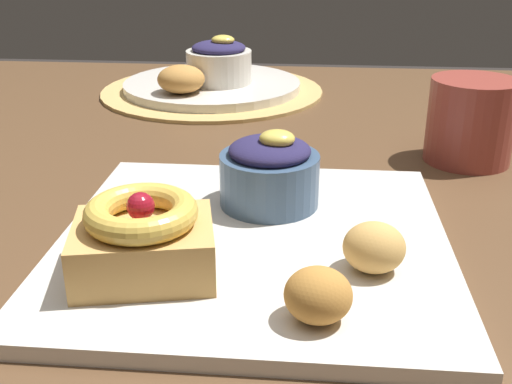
# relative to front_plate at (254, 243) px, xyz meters

# --- Properties ---
(dining_table) EXTENTS (1.22, 0.97, 0.73)m
(dining_table) POSITION_rel_front_plate_xyz_m (-0.07, 0.19, -0.10)
(dining_table) COLOR brown
(dining_table) RESTS_ON ground_plane
(woven_placemat) EXTENTS (0.33, 0.33, 0.00)m
(woven_placemat) POSITION_rel_front_plate_xyz_m (-0.11, 0.48, -0.00)
(woven_placemat) COLOR tan
(woven_placemat) RESTS_ON dining_table
(front_plate) EXTENTS (0.30, 0.30, 0.01)m
(front_plate) POSITION_rel_front_plate_xyz_m (0.00, 0.00, 0.00)
(front_plate) COLOR silver
(front_plate) RESTS_ON dining_table
(cake_slice) EXTENTS (0.11, 0.09, 0.06)m
(cake_slice) POSITION_rel_front_plate_xyz_m (-0.06, -0.06, 0.03)
(cake_slice) COLOR tan
(cake_slice) RESTS_ON front_plate
(berry_ramekin) EXTENTS (0.08, 0.08, 0.07)m
(berry_ramekin) POSITION_rel_front_plate_xyz_m (0.01, 0.06, 0.03)
(berry_ramekin) COLOR #3D5675
(berry_ramekin) RESTS_ON front_plate
(fritter_front) EXTENTS (0.04, 0.04, 0.04)m
(fritter_front) POSITION_rel_front_plate_xyz_m (0.09, -0.04, 0.02)
(fritter_front) COLOR tan
(fritter_front) RESTS_ON front_plate
(fritter_middle) EXTENTS (0.04, 0.04, 0.03)m
(fritter_middle) POSITION_rel_front_plate_xyz_m (0.05, -0.11, 0.02)
(fritter_middle) COLOR #BC7F38
(fritter_middle) RESTS_ON front_plate
(back_plate) EXTENTS (0.26, 0.26, 0.01)m
(back_plate) POSITION_rel_front_plate_xyz_m (-0.11, 0.48, 0.01)
(back_plate) COLOR silver
(back_plate) RESTS_ON woven_placemat
(back_ramekin) EXTENTS (0.09, 0.09, 0.07)m
(back_ramekin) POSITION_rel_front_plate_xyz_m (-0.09, 0.47, 0.04)
(back_ramekin) COLOR silver
(back_ramekin) RESTS_ON back_plate
(back_pastry) EXTENTS (0.06, 0.06, 0.04)m
(back_pastry) POSITION_rel_front_plate_xyz_m (-0.14, 0.41, 0.03)
(back_pastry) COLOR #B77F3D
(back_pastry) RESTS_ON back_plate
(coffee_mug) EXTENTS (0.09, 0.09, 0.09)m
(coffee_mug) POSITION_rel_front_plate_xyz_m (0.21, 0.22, 0.04)
(coffee_mug) COLOR #993D33
(coffee_mug) RESTS_ON dining_table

